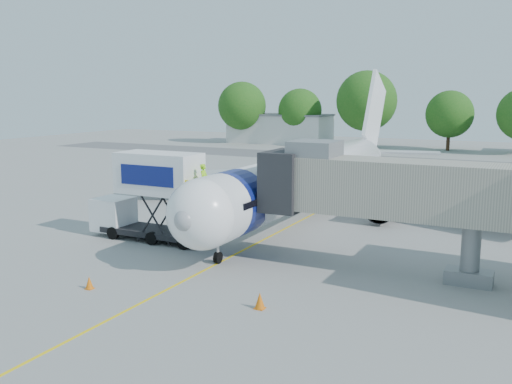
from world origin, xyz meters
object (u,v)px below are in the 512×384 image
at_px(aircraft, 311,177).
at_px(jet_bridge, 379,188).
at_px(catering_hiloader, 151,196).
at_px(ground_tug, 159,300).

distance_m(aircraft, jet_bridge, 13.77).
height_order(aircraft, jet_bridge, aircraft).
bearing_deg(aircraft, jet_bridge, -54.30).
relative_size(aircraft, jet_bridge, 2.71).
height_order(catering_hiloader, ground_tug, catering_hiloader).
relative_size(jet_bridge, catering_hiloader, 1.64).
relative_size(aircraft, catering_hiloader, 4.44).
distance_m(aircraft, ground_tug, 21.38).
relative_size(jet_bridge, ground_tug, 3.42).
bearing_deg(catering_hiloader, jet_bridge, 0.01).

